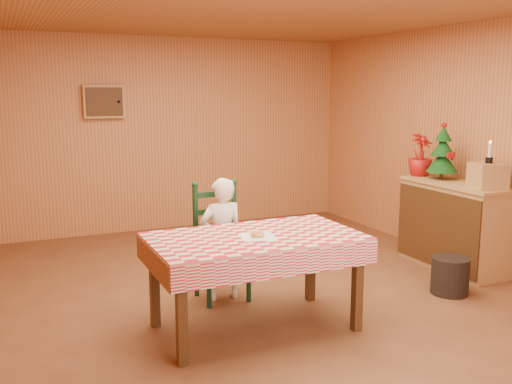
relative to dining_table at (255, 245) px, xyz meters
The scene contains 13 objects.
ground 1.02m from the dining_table, 58.69° to the left, with size 6.00×6.00×0.00m, color brown.
cabin_walls 1.68m from the dining_table, 71.71° to the left, with size 5.10×6.05×2.65m.
dining_table is the anchor object (origin of this frame).
ladder_chair 0.81m from the dining_table, 90.00° to the left, with size 0.44×0.40×1.08m.
seated_child 0.74m from the dining_table, 90.00° to the left, with size 0.41×0.27×1.12m, color white.
napkin 0.10m from the dining_table, 90.00° to the right, with size 0.26×0.26×0.00m, color white.
donut 0.12m from the dining_table, 90.00° to the right, with size 0.11×0.11×0.04m, color gold.
shelf_unit 2.70m from the dining_table, 12.81° to the left, with size 0.54×1.24×0.93m.
crate 2.66m from the dining_table, ahead, with size 0.30×0.30×0.25m, color tan.
christmas_tree 2.81m from the dining_table, 17.83° to the left, with size 0.34×0.34×0.62m.
flower_arrangement 2.86m from the dining_table, 23.95° to the left, with size 0.27×0.27×0.48m, color #A3110F.
candle_set 2.70m from the dining_table, ahead, with size 0.07×0.07×0.22m.
storage_bin 2.06m from the dining_table, ahead, with size 0.35×0.35×0.35m, color black.
Camera 1 is at (-2.17, -4.59, 1.88)m, focal length 40.00 mm.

